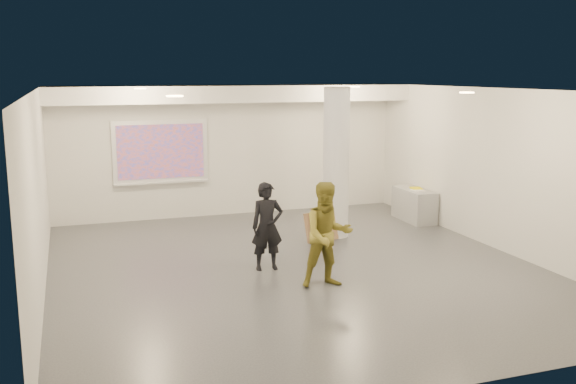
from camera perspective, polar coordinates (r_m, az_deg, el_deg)
name	(u,v)px	position (r m, az deg, el deg)	size (l,w,h in m)	color
floor	(296,268)	(10.98, 0.69, -6.79)	(8.00, 9.00, 0.01)	#393B41
ceiling	(296,90)	(10.48, 0.72, 9.06)	(8.00, 9.00, 0.01)	white
wall_back	(230,151)	(14.90, -5.16, 3.69)	(8.00, 0.01, 3.00)	silver
wall_front	(447,252)	(6.67, 13.93, -5.23)	(8.00, 0.01, 3.00)	silver
wall_left	(38,196)	(10.03, -21.34, -0.37)	(0.01, 9.00, 3.00)	silver
wall_right	(498,170)	(12.54, 18.18, 1.90)	(0.01, 9.00, 3.00)	silver
soffit_band	(235,94)	(14.27, -4.71, 8.71)	(8.00, 1.10, 0.36)	white
downlight_nw	(140,89)	(12.44, -13.00, 8.95)	(0.22, 0.22, 0.02)	#FFCD88
downlight_ne	(355,87)	(13.63, 5.95, 9.28)	(0.22, 0.22, 0.02)	#FFCD88
downlight_sw	(175,96)	(8.47, -10.03, 8.40)	(0.22, 0.22, 0.02)	#FFCD88
downlight_se	(467,93)	(10.15, 15.60, 8.51)	(0.22, 0.22, 0.02)	#FFCD88
column	(336,163)	(12.83, 4.30, 2.59)	(0.52, 0.52, 3.00)	silver
projection_screen	(161,152)	(14.55, -11.25, 3.48)	(2.10, 0.13, 1.42)	silver
credenza	(414,205)	(14.64, 11.15, -1.13)	(0.51, 1.22, 0.71)	gray
papers_stack	(418,190)	(14.42, 11.44, 0.16)	(0.22, 0.28, 0.02)	white
postit_pad	(416,188)	(14.58, 11.33, 0.31)	(0.22, 0.31, 0.03)	#F1E701
cardboard_back	(325,224)	(12.64, 3.28, -2.85)	(0.63, 0.06, 0.69)	#906B47
cardboard_front	(317,227)	(12.63, 2.57, -3.10)	(0.53, 0.05, 0.59)	#906B47
woman	(267,226)	(10.74, -1.86, -3.08)	(0.54, 0.36, 1.49)	black
man	(328,235)	(9.89, 3.54, -3.82)	(0.80, 0.62, 1.64)	olive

